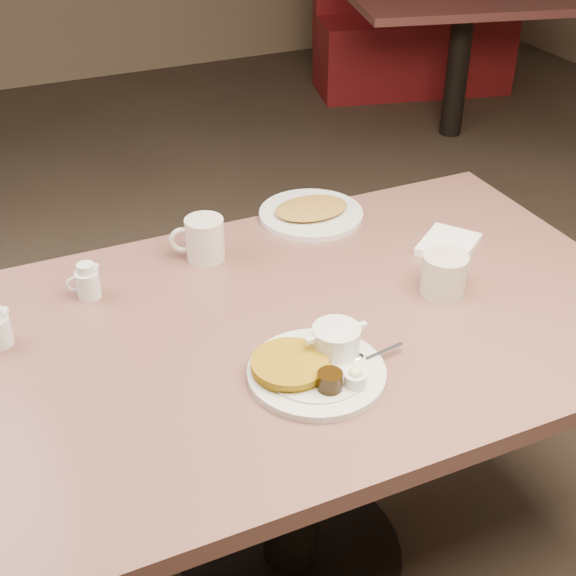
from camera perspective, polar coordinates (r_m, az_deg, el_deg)
name	(u,v)px	position (r m, az deg, el deg)	size (l,w,h in m)	color
diner_table	(292,386)	(1.70, 0.28, -7.12)	(1.50, 0.90, 0.75)	#84564C
main_plate	(317,363)	(1.45, 2.13, -5.50)	(0.31, 0.26, 0.07)	silver
coffee_mug_near	(445,273)	(1.69, 11.37, 1.06)	(0.15, 0.12, 0.09)	beige
napkin	(448,244)	(1.88, 11.59, 3.13)	(0.19, 0.18, 0.02)	white
coffee_mug_far	(203,239)	(1.79, -6.17, 3.56)	(0.14, 0.11, 0.10)	beige
creamer_right	(87,282)	(1.70, -14.40, 0.44)	(0.08, 0.06, 0.08)	silver
hash_plate	(311,212)	(1.97, 1.69, 5.53)	(0.26, 0.26, 0.04)	silver
booth_back_right	(417,25)	(5.06, 9.35, 18.38)	(1.47, 1.62, 1.12)	maroon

